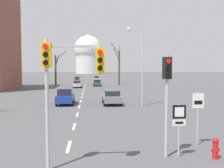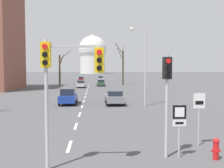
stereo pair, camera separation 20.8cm
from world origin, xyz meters
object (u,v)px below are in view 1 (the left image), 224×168
(traffic_signal_centre_tall, at_px, (65,71))
(sedan_near_left, at_px, (77,79))
(sedan_far_left, at_px, (65,96))
(route_sign_post, at_px, (179,121))
(speed_limit_sign, at_px, (198,109))
(sedan_near_right, at_px, (97,83))
(fire_hydrant, at_px, (215,147))
(sedan_mid_centre, at_px, (97,79))
(sedan_far_right, at_px, (112,97))
(street_lamp_right, at_px, (140,59))
(traffic_signal_near_right, at_px, (167,86))
(sedan_distant_centre, at_px, (77,84))

(traffic_signal_centre_tall, relative_size, sedan_near_left, 1.22)
(sedan_near_left, distance_m, sedan_far_left, 50.00)
(traffic_signal_centre_tall, relative_size, route_sign_post, 2.11)
(speed_limit_sign, distance_m, sedan_near_right, 47.03)
(speed_limit_sign, bearing_deg, fire_hydrant, -92.20)
(sedan_near_right, xyz_separation_m, sedan_mid_centre, (0.61, 25.61, 0.05))
(fire_hydrant, bearing_deg, sedan_far_left, 114.38)
(sedan_far_left, relative_size, sedan_far_right, 1.00)
(street_lamp_right, bearing_deg, sedan_far_right, 153.22)
(speed_limit_sign, height_order, sedan_mid_centre, speed_limit_sign)
(sedan_near_left, distance_m, sedan_mid_centre, 9.03)
(traffic_signal_near_right, relative_size, sedan_distant_centre, 1.04)
(sedan_near_left, xyz_separation_m, sedan_far_right, (6.24, -50.51, -0.04))
(traffic_signal_near_right, distance_m, sedan_far_left, 18.66)
(sedan_distant_centre, bearing_deg, sedan_near_right, 48.88)
(fire_hydrant, height_order, sedan_mid_centre, sedan_mid_centre)
(route_sign_post, distance_m, sedan_far_right, 17.14)
(speed_limit_sign, bearing_deg, sedan_mid_centre, 92.42)
(traffic_signal_near_right, bearing_deg, sedan_distant_centre, 97.84)
(sedan_near_left, height_order, sedan_far_left, sedan_far_left)
(street_lamp_right, distance_m, sedan_far_left, 9.25)
(sedan_distant_centre, bearing_deg, speed_limit_sign, -79.02)
(traffic_signal_near_right, xyz_separation_m, sedan_mid_centre, (-0.93, 74.04, -2.33))
(traffic_signal_centre_tall, height_order, sedan_far_left, traffic_signal_centre_tall)
(route_sign_post, distance_m, street_lamp_right, 16.05)
(sedan_mid_centre, relative_size, sedan_far_right, 1.07)
(traffic_signal_centre_tall, height_order, speed_limit_sign, traffic_signal_centre_tall)
(traffic_signal_centre_tall, xyz_separation_m, fire_hydrant, (6.34, 0.59, -3.30))
(sedan_near_left, relative_size, sedan_mid_centre, 0.92)
(sedan_far_right, height_order, sedan_distant_centre, sedan_distant_centre)
(sedan_mid_centre, bearing_deg, speed_limit_sign, -87.58)
(route_sign_post, xyz_separation_m, fire_hydrant, (1.51, -0.34, -1.11))
(sedan_far_left, distance_m, sedan_distant_centre, 25.85)
(street_lamp_right, relative_size, sedan_mid_centre, 1.87)
(sedan_far_left, bearing_deg, route_sign_post, -69.40)
(speed_limit_sign, xyz_separation_m, sedan_near_right, (-3.67, 46.88, -1.06))
(street_lamp_right, bearing_deg, fire_hydrant, -89.66)
(traffic_signal_centre_tall, height_order, sedan_distant_centre, traffic_signal_centre_tall)
(sedan_near_left, height_order, sedan_distant_centre, sedan_near_left)
(sedan_far_left, xyz_separation_m, sedan_far_right, (5.16, -0.52, -0.08))
(traffic_signal_centre_tall, relative_size, street_lamp_right, 0.60)
(route_sign_post, relative_size, sedan_far_right, 0.57)
(speed_limit_sign, height_order, sedan_near_right, speed_limit_sign)
(sedan_near_left, bearing_deg, sedan_far_left, -88.77)
(sedan_near_right, bearing_deg, street_lamp_right, -83.92)
(sedan_near_right, bearing_deg, sedan_far_right, -88.83)
(sedan_mid_centre, height_order, sedan_far_left, sedan_far_left)
(speed_limit_sign, relative_size, sedan_far_left, 0.66)
(fire_hydrant, distance_m, sedan_far_right, 17.65)
(traffic_signal_centre_tall, height_order, sedan_near_left, traffic_signal_centre_tall)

